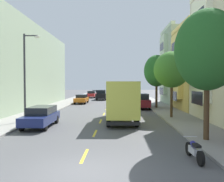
{
  "coord_description": "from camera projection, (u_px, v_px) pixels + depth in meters",
  "views": [
    {
      "loc": [
        1.53,
        -9.01,
        3.28
      ],
      "look_at": [
        0.73,
        21.57,
        2.29
      ],
      "focal_mm": 39.72,
      "sensor_mm": 36.0,
      "label": 1
    }
  ],
  "objects": [
    {
      "name": "ground_plane",
      "position": [
        109.0,
        104.0,
        39.12
      ],
      "size": [
        160.0,
        160.0,
        0.0
      ],
      "primitive_type": "plane",
      "color": "#4C4C4F"
    },
    {
      "name": "townhouse_fourth_sage",
      "position": [
        206.0,
        67.0,
        37.83
      ],
      "size": [
        13.22,
        8.44,
        11.75
      ],
      "color": "#99AD8E",
      "rests_on": "ground_plane"
    },
    {
      "name": "lane_centerline_dashes",
      "position": [
        107.0,
        107.0,
        33.63
      ],
      "size": [
        0.14,
        47.2,
        0.01
      ],
      "color": "yellow",
      "rests_on": "ground_plane"
    },
    {
      "name": "parked_wagon_navy",
      "position": [
        41.0,
        116.0,
        18.56
      ],
      "size": [
        1.86,
        4.72,
        1.5
      ],
      "color": "navy",
      "rests_on": "ground_plane"
    },
    {
      "name": "parked_wagon_red",
      "position": [
        92.0,
        94.0,
        55.28
      ],
      "size": [
        1.86,
        4.72,
        1.5
      ],
      "color": "#AD1E1E",
      "rests_on": "ground_plane"
    },
    {
      "name": "townhouse_third_mustard",
      "position": [
        223.0,
        69.0,
        29.25
      ],
      "size": [
        11.31,
        8.44,
        10.15
      ],
      "color": "tan",
      "rests_on": "ground_plane"
    },
    {
      "name": "street_tree_nearest",
      "position": [
        207.0,
        50.0,
        13.58
      ],
      "size": [
        3.55,
        3.55,
        7.2
      ],
      "color": "#47331E",
      "rests_on": "sidewalk_right"
    },
    {
      "name": "sidewalk_right",
      "position": [
        156.0,
        104.0,
        36.93
      ],
      "size": [
        3.2,
        120.0,
        0.14
      ],
      "primitive_type": "cube",
      "color": "gray",
      "rests_on": "ground_plane"
    },
    {
      "name": "parked_hatchback_white",
      "position": [
        96.0,
        93.0,
        62.04
      ],
      "size": [
        1.74,
        4.0,
        1.5
      ],
      "color": "silver",
      "rests_on": "ground_plane"
    },
    {
      "name": "parked_sedan_orange",
      "position": [
        82.0,
        99.0,
        39.61
      ],
      "size": [
        1.84,
        4.52,
        1.43
      ],
      "color": "orange",
      "rests_on": "ground_plane"
    },
    {
      "name": "street_tree_second",
      "position": [
        172.0,
        70.0,
        22.63
      ],
      "size": [
        3.28,
        3.28,
        6.02
      ],
      "color": "#47331E",
      "rests_on": "sidewalk_right"
    },
    {
      "name": "moving_black_sedan",
      "position": [
        101.0,
        95.0,
        48.15
      ],
      "size": [
        1.95,
        4.8,
        1.93
      ],
      "color": "black",
      "rests_on": "ground_plane"
    },
    {
      "name": "parked_motorcycle",
      "position": [
        194.0,
        151.0,
        10.49
      ],
      "size": [
        0.62,
        2.05,
        0.9
      ],
      "color": "black",
      "rests_on": "ground_plane"
    },
    {
      "name": "sidewalk_left",
      "position": [
        61.0,
        104.0,
        37.31
      ],
      "size": [
        3.2,
        120.0,
        0.14
      ],
      "primitive_type": "cube",
      "color": "gray",
      "rests_on": "ground_plane"
    },
    {
      "name": "parked_suv_burgundy",
      "position": [
        141.0,
        101.0,
        31.62
      ],
      "size": [
        1.98,
        4.81,
        1.93
      ],
      "color": "maroon",
      "rests_on": "ground_plane"
    },
    {
      "name": "street_tree_third",
      "position": [
        157.0,
        71.0,
        31.64
      ],
      "size": [
        3.21,
        3.21,
        6.72
      ],
      "color": "#47331E",
      "rests_on": "sidewalk_right"
    },
    {
      "name": "street_lamp",
      "position": [
        26.0,
        71.0,
        20.07
      ],
      "size": [
        1.35,
        0.28,
        7.11
      ],
      "color": "#38383D",
      "rests_on": "sidewalk_left"
    },
    {
      "name": "parked_wagon_sky",
      "position": [
        135.0,
        99.0,
        39.44
      ],
      "size": [
        1.88,
        4.72,
        1.5
      ],
      "color": "#7A9EC6",
      "rests_on": "ground_plane"
    },
    {
      "name": "delivery_box_truck",
      "position": [
        122.0,
        99.0,
        20.98
      ],
      "size": [
        2.53,
        8.11,
        3.39
      ],
      "color": "#D8D84C",
      "rests_on": "ground_plane"
    }
  ]
}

